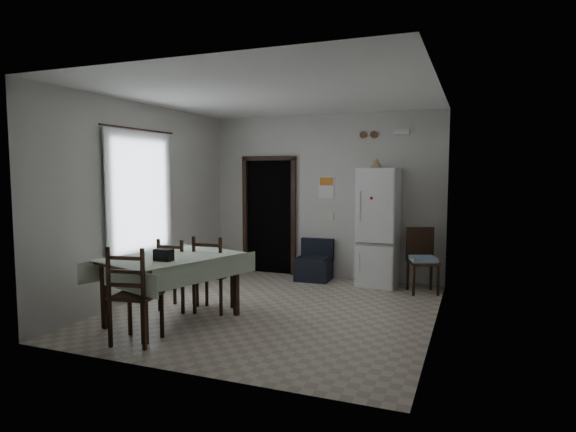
# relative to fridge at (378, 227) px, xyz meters

# --- Properties ---
(ground) EXTENTS (4.50, 4.50, 0.00)m
(ground) POSITION_rel_fridge_xyz_m (-1.04, -1.93, -0.97)
(ground) COLOR #C1B29D
(ground) RESTS_ON ground
(ceiling) EXTENTS (4.20, 4.50, 0.02)m
(ceiling) POSITION_rel_fridge_xyz_m (-1.04, -1.93, 1.93)
(ceiling) COLOR white
(ceiling) RESTS_ON ground
(wall_back) EXTENTS (4.20, 0.02, 2.90)m
(wall_back) POSITION_rel_fridge_xyz_m (-1.04, 0.32, 0.48)
(wall_back) COLOR beige
(wall_back) RESTS_ON ground
(wall_front) EXTENTS (4.20, 0.02, 2.90)m
(wall_front) POSITION_rel_fridge_xyz_m (-1.04, -4.18, 0.48)
(wall_front) COLOR beige
(wall_front) RESTS_ON ground
(wall_left) EXTENTS (0.02, 4.50, 2.90)m
(wall_left) POSITION_rel_fridge_xyz_m (-3.14, -1.93, 0.48)
(wall_left) COLOR beige
(wall_left) RESTS_ON ground
(wall_right) EXTENTS (0.02, 4.50, 2.90)m
(wall_right) POSITION_rel_fridge_xyz_m (1.06, -1.93, 0.48)
(wall_right) COLOR beige
(wall_right) RESTS_ON ground
(doorway) EXTENTS (1.06, 0.52, 2.22)m
(doorway) POSITION_rel_fridge_xyz_m (-2.09, 0.52, 0.09)
(doorway) COLOR black
(doorway) RESTS_ON ground
(window_recess) EXTENTS (0.10, 1.20, 1.60)m
(window_recess) POSITION_rel_fridge_xyz_m (-3.19, -2.13, 0.58)
(window_recess) COLOR silver
(window_recess) RESTS_ON ground
(curtain) EXTENTS (0.02, 1.45, 1.85)m
(curtain) POSITION_rel_fridge_xyz_m (-3.08, -2.13, 0.58)
(curtain) COLOR silver
(curtain) RESTS_ON ground
(curtain_rod) EXTENTS (0.02, 1.60, 0.02)m
(curtain_rod) POSITION_rel_fridge_xyz_m (-3.07, -2.13, 1.53)
(curtain_rod) COLOR black
(curtain_rod) RESTS_ON ground
(calendar) EXTENTS (0.28, 0.02, 0.40)m
(calendar) POSITION_rel_fridge_xyz_m (-0.99, 0.31, 0.65)
(calendar) COLOR white
(calendar) RESTS_ON ground
(calendar_image) EXTENTS (0.24, 0.01, 0.14)m
(calendar_image) POSITION_rel_fridge_xyz_m (-0.99, 0.30, 0.75)
(calendar_image) COLOR orange
(calendar_image) RESTS_ON ground
(light_switch) EXTENTS (0.08, 0.02, 0.12)m
(light_switch) POSITION_rel_fridge_xyz_m (-0.89, 0.31, 0.13)
(light_switch) COLOR beige
(light_switch) RESTS_ON ground
(vent_left) EXTENTS (0.12, 0.03, 0.12)m
(vent_left) POSITION_rel_fridge_xyz_m (-0.34, 0.31, 1.55)
(vent_left) COLOR brown
(vent_left) RESTS_ON ground
(vent_right) EXTENTS (0.12, 0.03, 0.12)m
(vent_right) POSITION_rel_fridge_xyz_m (-0.16, 0.31, 1.55)
(vent_right) COLOR brown
(vent_right) RESTS_ON ground
(emergency_light) EXTENTS (0.25, 0.07, 0.09)m
(emergency_light) POSITION_rel_fridge_xyz_m (0.31, 0.28, 1.58)
(emergency_light) COLOR white
(emergency_light) RESTS_ON ground
(fridge) EXTENTS (0.65, 0.65, 1.95)m
(fridge) POSITION_rel_fridge_xyz_m (0.00, 0.00, 0.00)
(fridge) COLOR white
(fridge) RESTS_ON ground
(tan_cone) EXTENTS (0.20, 0.20, 0.16)m
(tan_cone) POSITION_rel_fridge_xyz_m (-0.05, 0.02, 1.05)
(tan_cone) COLOR tan
(tan_cone) RESTS_ON fridge
(navy_seat) EXTENTS (0.61, 0.59, 0.71)m
(navy_seat) POSITION_rel_fridge_xyz_m (-1.12, 0.00, -0.62)
(navy_seat) COLOR black
(navy_seat) RESTS_ON ground
(corner_chair) EXTENTS (0.57, 0.57, 1.01)m
(corner_chair) POSITION_rel_fridge_xyz_m (0.75, -0.23, -0.47)
(corner_chair) COLOR black
(corner_chair) RESTS_ON ground
(dining_table) EXTENTS (1.50, 1.85, 0.84)m
(dining_table) POSITION_rel_fridge_xyz_m (-2.03, -2.89, -0.56)
(dining_table) COLOR #B7C9AC
(dining_table) RESTS_ON ground
(black_bag) EXTENTS (0.22, 0.13, 0.14)m
(black_bag) POSITION_rel_fridge_xyz_m (-1.94, -3.19, -0.07)
(black_bag) COLOR black
(black_bag) RESTS_ON dining_table
(dining_chair_far_left) EXTENTS (0.43, 0.43, 0.99)m
(dining_chair_far_left) POSITION_rel_fridge_xyz_m (-2.29, -2.38, -0.48)
(dining_chair_far_left) COLOR black
(dining_chair_far_left) RESTS_ON ground
(dining_chair_far_right) EXTENTS (0.49, 0.49, 1.04)m
(dining_chair_far_right) POSITION_rel_fridge_xyz_m (-1.80, -2.28, -0.46)
(dining_chair_far_right) COLOR black
(dining_chair_far_right) RESTS_ON ground
(dining_chair_near_head) EXTENTS (0.54, 0.54, 1.09)m
(dining_chair_near_head) POSITION_rel_fridge_xyz_m (-1.97, -3.66, -0.43)
(dining_chair_near_head) COLOR black
(dining_chair_near_head) RESTS_ON ground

